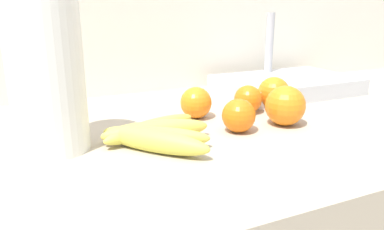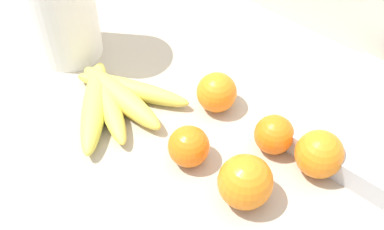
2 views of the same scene
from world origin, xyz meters
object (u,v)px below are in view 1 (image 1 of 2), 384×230
object	(u,v)px
banana_bunch	(154,134)
paper_towel_roll	(46,73)
orange_back_left	(248,99)
orange_right	(274,93)
sink_basin	(285,84)
orange_back_right	(285,106)
orange_far_right	(196,103)
orange_center	(239,116)

from	to	relation	value
banana_bunch	paper_towel_roll	distance (m)	0.21
orange_back_left	orange_right	size ratio (longest dim) A/B	0.85
orange_right	paper_towel_roll	bearing A→B (deg)	-173.53
banana_bunch	orange_back_left	xyz separation A→B (m)	(0.26, 0.10, 0.01)
banana_bunch	sink_basin	xyz separation A→B (m)	(0.47, 0.23, 0.01)
orange_back_right	orange_far_right	distance (m)	0.19
orange_center	orange_far_right	world-z (taller)	orange_far_right
orange_back_left	sink_basin	distance (m)	0.25
paper_towel_roll	orange_back_left	bearing A→B (deg)	6.63
orange_right	orange_center	bearing A→B (deg)	-145.91
orange_back_left	paper_towel_roll	bearing A→B (deg)	-173.37
orange_far_right	orange_right	xyz separation A→B (m)	(0.20, -0.01, 0.00)
orange_far_right	orange_right	world-z (taller)	orange_right
orange_far_right	orange_center	bearing A→B (deg)	-73.01
orange_center	sink_basin	size ratio (longest dim) A/B	0.18
banana_bunch	orange_right	world-z (taller)	orange_right
orange_back_right	sink_basin	distance (m)	0.31
banana_bunch	orange_far_right	bearing A→B (deg)	39.82
banana_bunch	orange_back_right	bearing A→B (deg)	-1.53
orange_back_right	orange_far_right	xyz separation A→B (m)	(-0.15, 0.12, -0.01)
orange_right	paper_towel_roll	size ratio (longest dim) A/B	0.26
orange_center	sink_basin	distance (m)	0.38
orange_far_right	orange_back_right	bearing A→B (deg)	-39.77
banana_bunch	orange_back_right	distance (m)	0.28
orange_far_right	sink_basin	size ratio (longest dim) A/B	0.19
orange_back_right	orange_center	size ratio (longest dim) A/B	1.25
orange_center	orange_far_right	xyz separation A→B (m)	(-0.04, 0.12, 0.00)
paper_towel_roll	sink_basin	bearing A→B (deg)	15.93
orange_back_right	orange_right	distance (m)	0.13
paper_towel_roll	orange_center	bearing A→B (deg)	-9.30
orange_center	paper_towel_roll	distance (m)	0.36
banana_bunch	orange_far_right	distance (m)	0.18
orange_back_right	orange_center	xyz separation A→B (m)	(-0.11, 0.00, -0.01)
orange_right	orange_back_right	bearing A→B (deg)	-116.24
banana_bunch	orange_center	world-z (taller)	orange_center
banana_bunch	sink_basin	bearing A→B (deg)	26.24
orange_back_right	orange_center	distance (m)	0.11
banana_bunch	paper_towel_roll	size ratio (longest dim) A/B	0.73
orange_back_right	orange_center	world-z (taller)	orange_back_right
orange_center	paper_towel_roll	xyz separation A→B (m)	(-0.34, 0.06, 0.10)
orange_back_left	orange_center	world-z (taller)	orange_center
orange_center	orange_far_right	bearing A→B (deg)	106.99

